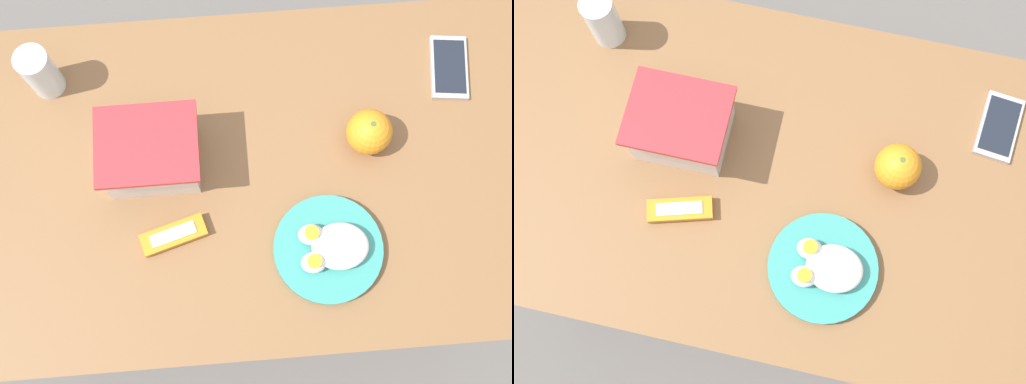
% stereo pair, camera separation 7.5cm
% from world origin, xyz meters
% --- Properties ---
extents(ground_plane, '(10.00, 10.00, 0.00)m').
position_xyz_m(ground_plane, '(0.00, 0.00, 0.00)').
color(ground_plane, '#66605B').
extents(table, '(1.16, 0.65, 0.74)m').
position_xyz_m(table, '(0.00, 0.00, 0.63)').
color(table, brown).
rests_on(table, ground_plane).
extents(food_container, '(0.17, 0.14, 0.11)m').
position_xyz_m(food_container, '(-0.18, 0.04, 0.79)').
color(food_container, white).
rests_on(food_container, table).
extents(orange_fruit, '(0.08, 0.08, 0.08)m').
position_xyz_m(orange_fruit, '(0.21, 0.05, 0.78)').
color(orange_fruit, orange).
rests_on(orange_fruit, table).
extents(rice_plate, '(0.19, 0.19, 0.05)m').
position_xyz_m(rice_plate, '(0.12, -0.15, 0.76)').
color(rice_plate, teal).
rests_on(rice_plate, table).
extents(candy_bar, '(0.12, 0.07, 0.02)m').
position_xyz_m(candy_bar, '(-0.15, -0.10, 0.75)').
color(candy_bar, orange).
rests_on(candy_bar, table).
extents(cell_phone, '(0.08, 0.13, 0.01)m').
position_xyz_m(cell_phone, '(0.38, 0.18, 0.75)').
color(cell_phone, '#ADADB2').
rests_on(cell_phone, table).
extents(drinking_glass, '(0.06, 0.06, 0.11)m').
position_xyz_m(drinking_glass, '(-0.37, 0.20, 0.79)').
color(drinking_glass, silver).
rests_on(drinking_glass, table).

